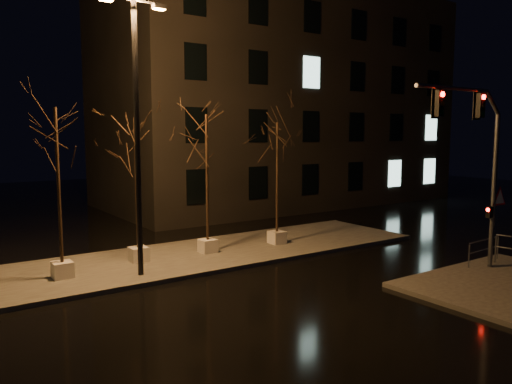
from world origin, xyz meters
TOP-DOWN VIEW (x-y plane):
  - ground at (0.00, 0.00)m, footprint 90.00×90.00m
  - median at (0.00, 6.00)m, footprint 22.00×5.00m
  - building at (14.00, 18.00)m, footprint 25.00×12.00m
  - tree_1 at (-4.60, 5.60)m, footprint 1.80×1.80m
  - tree_2 at (-1.62, 6.25)m, footprint 1.80×1.80m
  - tree_3 at (1.28, 5.97)m, footprint 1.80×1.80m
  - tree_4 at (4.69, 5.73)m, footprint 1.80×1.80m
  - traffic_signal_mast at (7.82, -1.87)m, footprint 5.28×0.27m
  - streetlight_main at (-2.26, 4.41)m, footprint 2.33×0.40m
  - guard_rail_a at (9.09, -1.50)m, footprint 2.14×0.15m

SIDE VIEW (x-z plane):
  - ground at x=0.00m, z-range 0.00..0.00m
  - median at x=0.00m, z-range 0.00..0.15m
  - guard_rail_a at x=9.09m, z-range 0.29..1.21m
  - tree_4 at x=4.69m, z-range 1.59..7.13m
  - traffic_signal_mast at x=7.82m, z-range 1.16..7.61m
  - tree_2 at x=-1.62m, z-range 1.61..7.26m
  - tree_3 at x=1.28m, z-range 1.66..7.49m
  - tree_1 at x=-4.60m, z-range 1.68..7.61m
  - streetlight_main at x=-2.26m, z-range 0.87..10.20m
  - building at x=14.00m, z-range 0.00..15.00m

